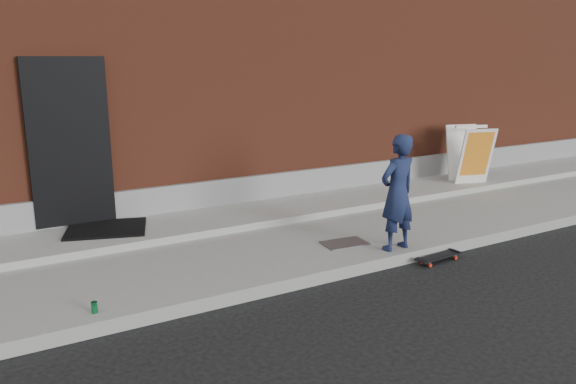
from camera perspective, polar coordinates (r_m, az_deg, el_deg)
ground at (r=6.73m, az=6.90°, el=-8.51°), size 80.00×80.00×0.00m
sidewalk at (r=7.88m, az=0.38°, el=-4.48°), size 20.00×3.00×0.15m
apron at (r=8.59m, az=-2.65°, el=-2.07°), size 20.00×1.20×0.10m
building at (r=12.54m, az=-12.72°, el=13.20°), size 20.00×8.10×5.00m
child at (r=7.06m, az=11.06°, el=-0.08°), size 0.57×0.40×1.46m
skateboard at (r=7.37m, az=15.05°, el=-6.37°), size 0.69×0.23×0.08m
pizza_sign at (r=10.85m, az=18.00°, el=3.70°), size 0.81×0.89×1.05m
soda_can at (r=5.74m, az=-19.07°, el=-11.01°), size 0.07×0.07×0.11m
doormat at (r=7.95m, az=-17.98°, el=-3.56°), size 1.22×1.09×0.03m
utility_plate at (r=7.36m, az=5.79°, el=-5.20°), size 0.60×0.42×0.02m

